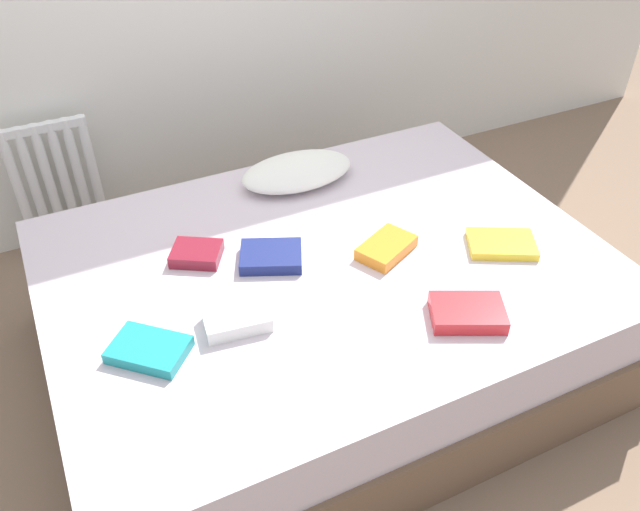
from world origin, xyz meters
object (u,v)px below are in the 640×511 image
at_px(radiator, 57,181).
at_px(pillow, 297,171).
at_px(textbook_navy, 271,256).
at_px(textbook_orange, 386,248).
at_px(textbook_maroon, 197,254).
at_px(textbook_white, 237,320).
at_px(textbook_red, 467,313).
at_px(bed, 326,311).
at_px(textbook_teal, 149,350).
at_px(textbook_yellow, 502,244).

height_order(radiator, pillow, radiator).
distance_m(pillow, textbook_navy, 0.54).
height_order(textbook_orange, textbook_maroon, same).
bearing_deg(radiator, textbook_white, -74.47).
bearing_deg(textbook_red, textbook_orange, 123.92).
relative_size(bed, pillow, 4.16).
relative_size(radiator, textbook_white, 2.84).
distance_m(radiator, pillow, 1.15).
relative_size(textbook_orange, textbook_maroon, 1.25).
bearing_deg(textbook_red, textbook_teal, -171.01).
xyz_separation_m(bed, textbook_maroon, (-0.41, 0.20, 0.28)).
relative_size(radiator, textbook_navy, 2.68).
xyz_separation_m(pillow, textbook_yellow, (0.48, -0.74, -0.04)).
bearing_deg(bed, textbook_yellow, -19.84).
height_order(radiator, textbook_maroon, radiator).
height_order(textbook_yellow, textbook_teal, textbook_teal).
distance_m(textbook_yellow, textbook_white, 1.01).
xyz_separation_m(pillow, textbook_white, (-0.53, -0.70, -0.03)).
bearing_deg(textbook_orange, radiator, 102.82).
height_order(bed, radiator, radiator).
xyz_separation_m(textbook_white, textbook_maroon, (-0.01, 0.39, -0.00)).
distance_m(textbook_orange, textbook_navy, 0.42).
xyz_separation_m(bed, textbook_yellow, (0.61, -0.22, 0.27)).
height_order(bed, textbook_red, textbook_red).
xyz_separation_m(pillow, textbook_teal, (-0.81, -0.70, -0.03)).
bearing_deg(bed, textbook_orange, -16.45).
bearing_deg(textbook_yellow, bed, -171.79).
bearing_deg(textbook_maroon, textbook_white, -57.49).
distance_m(pillow, textbook_yellow, 0.89).
height_order(bed, textbook_navy, textbook_navy).
relative_size(textbook_white, textbook_orange, 0.96).
relative_size(textbook_yellow, textbook_navy, 1.10).
xyz_separation_m(radiator, textbook_maroon, (0.37, -1.00, 0.15)).
distance_m(radiator, textbook_red, 1.98).
bearing_deg(textbook_white, textbook_maroon, 99.32).
distance_m(textbook_navy, textbook_maroon, 0.27).
bearing_deg(radiator, pillow, -36.67).
relative_size(bed, textbook_yellow, 8.36).
bearing_deg(radiator, bed, -56.70).
bearing_deg(radiator, textbook_navy, -61.71).
xyz_separation_m(textbook_teal, textbook_navy, (0.50, 0.26, 0.00)).
bearing_deg(textbook_teal, textbook_navy, 69.81).
xyz_separation_m(bed, textbook_navy, (-0.18, 0.07, 0.27)).
bearing_deg(textbook_red, textbook_navy, 155.53).
height_order(textbook_yellow, textbook_white, textbook_white).
bearing_deg(bed, textbook_maroon, 153.83).
distance_m(textbook_white, textbook_maroon, 0.39).
bearing_deg(pillow, textbook_white, -126.81).
distance_m(bed, textbook_white, 0.52).
relative_size(radiator, textbook_red, 2.52).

